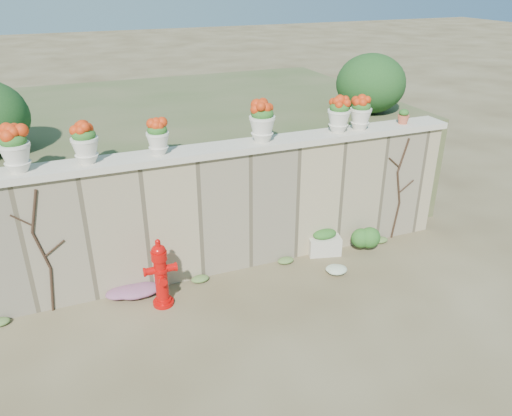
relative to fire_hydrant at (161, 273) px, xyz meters
name	(u,v)px	position (x,y,z in m)	size (l,w,h in m)	color
ground	(266,331)	(1.17, -1.13, -0.55)	(80.00, 80.00, 0.00)	#4D3F26
stone_wall	(222,212)	(1.17, 0.67, 0.45)	(8.00, 0.40, 2.00)	#9B8A67
wall_cap	(220,149)	(1.17, 0.67, 1.50)	(8.10, 0.52, 0.10)	beige
raised_fill	(175,151)	(1.17, 3.87, 0.45)	(9.00, 6.00, 2.00)	#384C23
back_shrub_right	(371,84)	(4.57, 1.87, 2.00)	(1.30, 1.30, 1.10)	#143814
vine_left	(43,251)	(-1.50, 0.45, 0.44)	(0.60, 0.04, 1.91)	black
vine_right	(399,188)	(4.40, 0.45, 0.44)	(0.60, 0.04, 1.91)	black
fire_hydrant	(161,273)	(0.00, 0.00, 0.00)	(0.47, 0.33, 1.09)	#B70807
planter_box	(324,242)	(2.92, 0.42, -0.33)	(0.61, 0.45, 0.46)	beige
green_shrub	(368,238)	(3.63, 0.16, -0.25)	(0.62, 0.55, 0.59)	#1E5119
magenta_clump	(130,289)	(-0.42, 0.40, -0.43)	(0.89, 0.59, 0.24)	#B2239D
white_flowers	(331,268)	(2.71, -0.20, -0.45)	(0.54, 0.43, 0.19)	white
urn_pot_0	(15,149)	(-1.59, 0.67, 1.85)	(0.39, 0.39, 0.61)	silver
urn_pot_1	(85,143)	(-0.73, 0.67, 1.84)	(0.37, 0.37, 0.57)	silver
urn_pot_2	(158,137)	(0.25, 0.67, 1.81)	(0.33, 0.33, 0.51)	silver
urn_pot_3	(262,122)	(1.85, 0.67, 1.86)	(0.40, 0.40, 0.62)	silver
urn_pot_4	(339,114)	(3.19, 0.67, 1.84)	(0.37, 0.37, 0.58)	silver
urn_pot_5	(361,113)	(3.60, 0.67, 1.83)	(0.36, 0.36, 0.56)	silver
terracotta_pot	(403,117)	(4.47, 0.67, 1.66)	(0.20, 0.20, 0.24)	#C1573B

